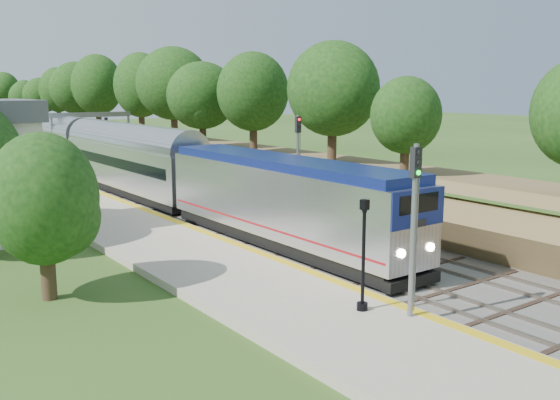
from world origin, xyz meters
TOP-DOWN VIEW (x-y plane):
  - trackbed at (2.00, 60.00)m, footprint 9.50×170.00m
  - platform at (-5.20, 16.00)m, footprint 6.40×68.00m
  - yellow_stripe at (-2.35, 16.00)m, footprint 0.55×68.00m
  - embankment at (10.35, 60.00)m, footprint 10.64×170.00m
  - signal_gantry at (2.47, 54.99)m, footprint 8.40×0.38m
  - trees_behind_platform at (-11.17, 20.67)m, footprint 7.82×53.32m
  - train at (0.00, 71.74)m, footprint 3.20×128.10m
  - lamppost_far at (-3.89, 7.97)m, footprint 0.42×0.42m
  - signal_platform at (-2.90, 6.47)m, footprint 0.37×0.30m
  - signal_farside at (6.20, 25.08)m, footprint 0.37×0.29m

SIDE VIEW (x-z plane):
  - trackbed at x=2.00m, z-range -0.07..0.21m
  - platform at x=-5.20m, z-range 0.00..0.38m
  - yellow_stripe at x=-2.35m, z-range 0.38..0.39m
  - embankment at x=10.35m, z-range -3.89..7.80m
  - lamppost_far at x=-3.89m, z-range 0.15..4.40m
  - train at x=0.00m, z-range 0.04..4.74m
  - signal_farside at x=6.20m, z-range 0.87..7.62m
  - signal_platform at x=-2.90m, z-range 1.11..7.46m
  - trees_behind_platform at x=-11.17m, z-range 0.93..8.14m
  - signal_gantry at x=2.47m, z-range 1.72..7.92m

